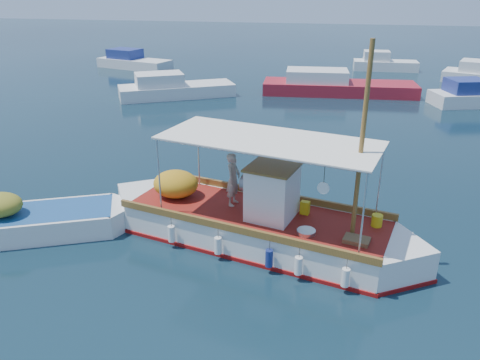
# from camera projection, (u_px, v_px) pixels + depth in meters

# --- Properties ---
(ground) EXTENTS (160.00, 160.00, 0.00)m
(ground) POSITION_uv_depth(u_px,v_px,m) (281.00, 232.00, 14.10)
(ground) COLOR black
(ground) RESTS_ON ground
(fishing_caique) EXTENTS (9.59, 4.24, 6.01)m
(fishing_caique) POSITION_uv_depth(u_px,v_px,m) (254.00, 224.00, 13.47)
(fishing_caique) COLOR white
(fishing_caique) RESTS_ON ground
(dinghy) EXTENTS (5.81, 3.55, 1.56)m
(dinghy) POSITION_uv_depth(u_px,v_px,m) (31.00, 224.00, 13.91)
(dinghy) COLOR white
(dinghy) RESTS_ON ground
(bg_boat_nw) EXTENTS (7.64, 5.72, 1.80)m
(bg_boat_nw) POSITION_uv_depth(u_px,v_px,m) (173.00, 90.00, 30.64)
(bg_boat_nw) COLOR silver
(bg_boat_nw) RESTS_ON ground
(bg_boat_n) EXTENTS (10.29, 3.60, 1.80)m
(bg_boat_n) POSITION_uv_depth(u_px,v_px,m) (334.00, 87.00, 31.52)
(bg_boat_n) COLOR maroon
(bg_boat_n) RESTS_ON ground
(bg_boat_ne) EXTENTS (5.82, 3.73, 1.80)m
(bg_boat_ne) POSITION_uv_depth(u_px,v_px,m) (474.00, 97.00, 28.61)
(bg_boat_ne) COLOR silver
(bg_boat_ne) RESTS_ON ground
(bg_boat_far_w) EXTENTS (7.07, 4.05, 1.80)m
(bg_boat_far_w) POSITION_uv_depth(u_px,v_px,m) (133.00, 62.00, 41.18)
(bg_boat_far_w) COLOR silver
(bg_boat_far_w) RESTS_ON ground
(bg_boat_far_n) EXTENTS (5.37, 2.17, 1.80)m
(bg_boat_far_n) POSITION_uv_depth(u_px,v_px,m) (383.00, 64.00, 40.18)
(bg_boat_far_n) COLOR silver
(bg_boat_far_n) RESTS_ON ground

